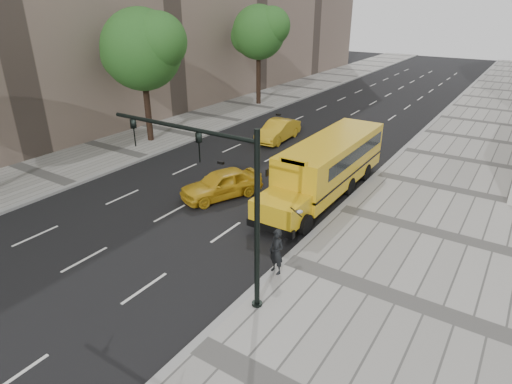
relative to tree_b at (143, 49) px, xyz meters
The scene contains 12 objects.
ground 12.68m from the tree_b, 15.68° to the right, with size 140.00×140.00×0.00m, color black.
sidewalk_museum 23.52m from the tree_b, ahead, with size 12.00×140.00×0.15m, color #999791.
sidewalk_far 7.22m from the tree_b, 101.72° to the right, with size 6.00×140.00×0.15m, color #999791.
curb_museum 17.90m from the tree_b, 10.09° to the right, with size 0.30×140.00×0.15m, color gray.
curb_far 7.58m from the tree_b, 50.62° to the right, with size 0.30×140.00×0.15m, color gray.
tree_b is the anchor object (origin of this frame).
tree_c 14.86m from the tree_b, 90.04° to the left, with size 5.66×5.03×9.44m.
school_bus 15.72m from the tree_b, ahead, with size 2.96×11.56×3.19m.
taxi_near 12.91m from the tree_b, 25.40° to the right, with size 1.80×4.48×1.53m, color gold.
taxi_far 11.15m from the tree_b, 35.55° to the left, with size 1.62×4.66×1.54m, color gold.
pedestrian 19.90m from the tree_b, 29.96° to the right, with size 0.67×0.44×1.84m, color black.
traffic_signal 19.58m from the tree_b, 36.60° to the right, with size 6.18×0.36×6.40m.
Camera 1 is at (13.07, -18.58, 9.76)m, focal length 30.00 mm.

